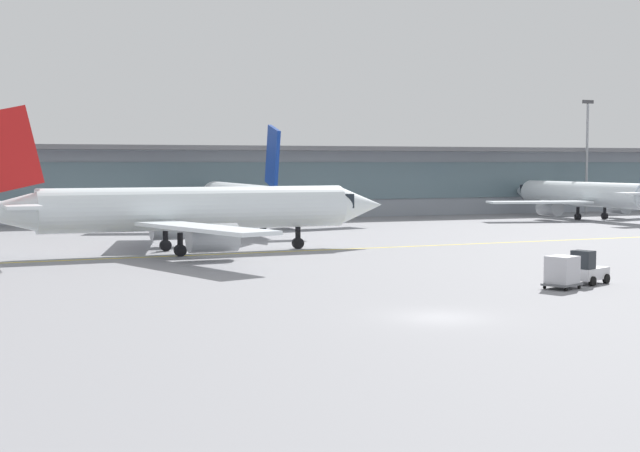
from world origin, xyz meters
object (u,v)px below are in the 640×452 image
Objects in this scene: taxiing_regional_jet at (192,210)px; cargo_dolly_lead at (562,271)px; apron_light_mast_1 at (587,152)px; gate_airplane_1 at (239,199)px; gate_airplane_2 at (584,195)px; baggage_tug at (587,270)px.

cargo_dolly_lead is at bearing -64.64° from taxiing_regional_jet.
apron_light_mast_1 reaches higher than cargo_dolly_lead.
cargo_dolly_lead is at bearing -173.55° from gate_airplane_1.
gate_airplane_1 reaches higher than gate_airplane_2.
taxiing_regional_jet is at bearing -150.78° from apron_light_mast_1.
gate_airplane_2 is (47.75, 2.29, -0.15)m from gate_airplane_1.
taxiing_regional_jet is 13.86× the size of cargo_dolly_lead.
baggage_tug is at bearing -0.00° from cargo_dolly_lead.
taxiing_regional_jet is at bearing 157.42° from gate_airplane_1.
gate_airplane_1 is 13.07× the size of cargo_dolly_lead.
baggage_tug is (18.05, -28.02, -2.65)m from taxiing_regional_jet.
baggage_tug is 2.95m from cargo_dolly_lead.
gate_airplane_2 is at bearing 29.30° from baggage_tug.
gate_airplane_1 is 53.75m from cargo_dolly_lead.
taxiing_regional_jet is 77.49m from apron_light_mast_1.
gate_airplane_1 is 58.28m from apron_light_mast_1.
cargo_dolly_lead is (15.35, -29.22, -2.49)m from taxiing_regional_jet.
baggage_tug is (-40.73, -54.61, -2.29)m from gate_airplane_2.
taxiing_regional_jet reaches higher than gate_airplane_2.
gate_airplane_2 is 1.94× the size of apron_light_mast_1.
apron_light_mast_1 reaches higher than gate_airplane_1.
gate_airplane_1 is 11.40× the size of baggage_tug.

